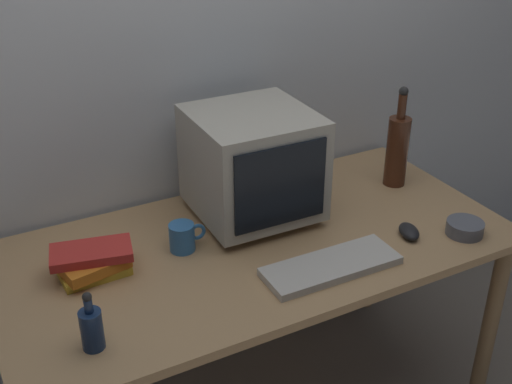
{
  "coord_description": "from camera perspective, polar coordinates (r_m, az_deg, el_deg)",
  "views": [
    {
      "loc": [
        -0.82,
        -1.55,
        1.87
      ],
      "look_at": [
        0.0,
        0.0,
        0.93
      ],
      "focal_mm": 45.76,
      "sensor_mm": 36.0,
      "label": 1
    }
  ],
  "objects": [
    {
      "name": "book_stack",
      "position": [
        1.97,
        -14.13,
        -5.88
      ],
      "size": [
        0.25,
        0.18,
        0.09
      ],
      "color": "gold",
      "rests_on": "desk"
    },
    {
      "name": "keyboard",
      "position": [
        1.96,
        6.58,
        -6.44
      ],
      "size": [
        0.42,
        0.16,
        0.02
      ],
      "primitive_type": "cube",
      "rotation": [
        0.0,
        0.0,
        -0.01
      ],
      "color": "beige",
      "rests_on": "desk"
    },
    {
      "name": "computer_mouse",
      "position": [
        2.16,
        13.22,
        -3.37
      ],
      "size": [
        0.09,
        0.11,
        0.04
      ],
      "primitive_type": "ellipsoid",
      "rotation": [
        0.0,
        0.0,
        -0.35
      ],
      "color": "black",
      "rests_on": "desk"
    },
    {
      "name": "mug",
      "position": [
        2.04,
        -6.41,
        -3.93
      ],
      "size": [
        0.12,
        0.08,
        0.09
      ],
      "color": "#3370B2",
      "rests_on": "desk"
    },
    {
      "name": "bottle_tall",
      "position": [
        2.43,
        12.25,
        3.75
      ],
      "size": [
        0.08,
        0.08,
        0.38
      ],
      "color": "#472314",
      "rests_on": "desk"
    },
    {
      "name": "back_wall",
      "position": [
        2.27,
        -5.6,
        11.98
      ],
      "size": [
        4.0,
        0.08,
        2.5
      ],
      "primitive_type": "cube",
      "color": "silver",
      "rests_on": "ground"
    },
    {
      "name": "crt_monitor",
      "position": [
        2.14,
        -0.3,
        2.44
      ],
      "size": [
        0.39,
        0.39,
        0.37
      ],
      "color": "#B2AD9E",
      "rests_on": "desk"
    },
    {
      "name": "cd_spindle",
      "position": [
        2.22,
        17.79,
        -3.01
      ],
      "size": [
        0.12,
        0.12,
        0.04
      ],
      "primitive_type": "cylinder",
      "color": "#595B66",
      "rests_on": "desk"
    },
    {
      "name": "desk",
      "position": [
        2.13,
        -0.0,
        -6.32
      ],
      "size": [
        1.63,
        0.8,
        0.75
      ],
      "color": "tan",
      "rests_on": "ground"
    },
    {
      "name": "bottle_short",
      "position": [
        1.7,
        -14.18,
        -11.42
      ],
      "size": [
        0.06,
        0.06,
        0.17
      ],
      "color": "navy",
      "rests_on": "desk"
    }
  ]
}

